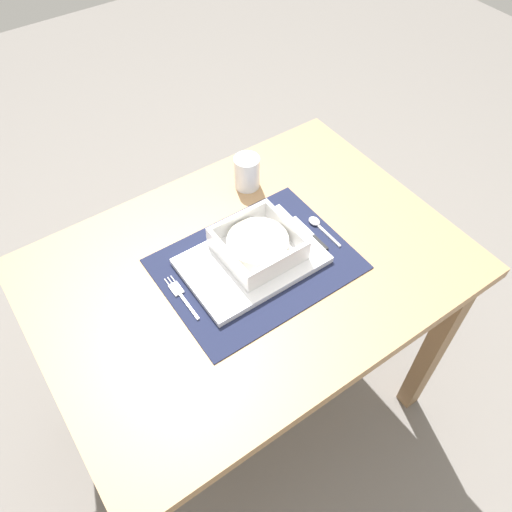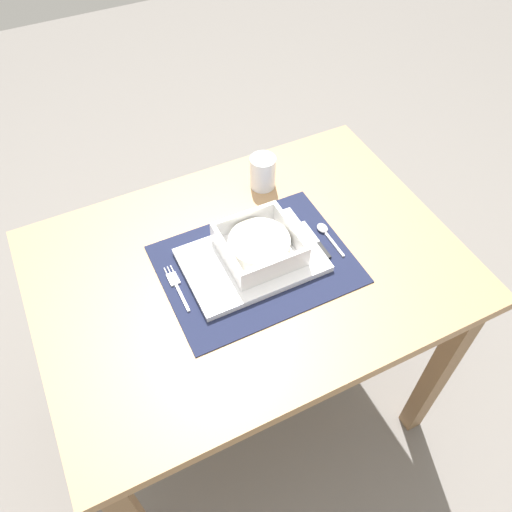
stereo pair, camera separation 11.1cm
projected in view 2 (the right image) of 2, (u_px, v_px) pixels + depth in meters
ground_plane at (251, 399)px, 1.73m from camera, size 6.00×6.00×0.00m
dining_table at (249, 292)px, 1.25m from camera, size 0.96×0.70×0.73m
placemat at (256, 264)px, 1.17m from camera, size 0.43×0.32×0.00m
serving_plate at (252, 260)px, 1.16m from camera, size 0.31×0.21×0.02m
porridge_bowl at (259, 245)px, 1.15m from camera, size 0.17×0.17×0.06m
fork at (176, 285)px, 1.13m from camera, size 0.02×0.13×0.00m
spoon at (325, 231)px, 1.22m from camera, size 0.02×0.11×0.01m
butter_knife at (317, 242)px, 1.21m from camera, size 0.01×0.13×0.01m
bread_knife at (309, 245)px, 1.20m from camera, size 0.01×0.13×0.01m
drinking_glass at (263, 173)px, 1.31m from camera, size 0.07×0.07×0.09m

